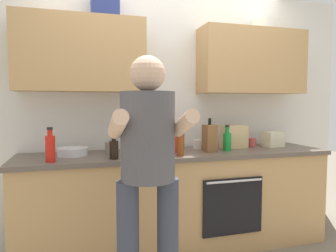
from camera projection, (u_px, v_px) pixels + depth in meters
ground_plane at (178, 247)px, 2.92m from camera, size 12.00×12.00×0.00m
back_wall_unit at (170, 89)px, 3.07m from camera, size 4.00×0.38×2.50m
counter at (179, 200)px, 2.88m from camera, size 2.84×0.67×0.90m
person_standing at (148, 164)px, 1.93m from camera, size 0.49×0.45×1.64m
bottle_soy at (114, 149)px, 2.50m from camera, size 0.07×0.07×0.21m
bottle_hotsauce at (50, 147)px, 2.36m from camera, size 0.07×0.07×0.27m
bottle_soda at (227, 141)px, 2.93m from camera, size 0.08×0.08×0.24m
bottle_water at (141, 140)px, 2.91m from camera, size 0.06×0.06×0.23m
bottle_vinegar at (181, 143)px, 2.64m from camera, size 0.07×0.07×0.26m
cup_stoneware at (109, 148)px, 2.76m from camera, size 0.08×0.08×0.10m
cup_ceramic at (252, 142)px, 3.22m from camera, size 0.09×0.09×0.09m
cup_coffee at (197, 144)px, 3.06m from camera, size 0.08×0.08×0.09m
mixing_bowl at (72, 152)px, 2.65m from camera, size 0.25×0.25×0.07m
knife_block at (210, 138)px, 2.87m from camera, size 0.10×0.14×0.31m
potted_herb at (141, 138)px, 2.64m from camera, size 0.19×0.19×0.27m
grocery_bag_crisps at (165, 141)px, 2.84m from camera, size 0.26×0.15×0.21m
grocery_bag_rice at (273, 139)px, 3.21m from camera, size 0.21×0.17×0.15m
grocery_bag_bread at (234, 137)px, 3.12m from camera, size 0.26×0.17×0.23m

